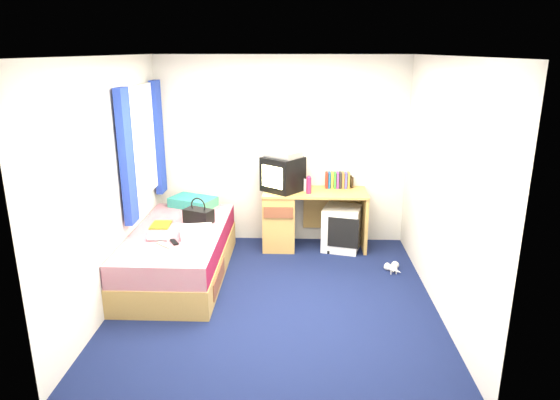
{
  "coord_description": "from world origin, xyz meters",
  "views": [
    {
      "loc": [
        0.23,
        -4.61,
        2.45
      ],
      "look_at": [
        0.02,
        0.7,
        0.85
      ],
      "focal_mm": 32.0,
      "sensor_mm": 36.0,
      "label": 1
    }
  ],
  "objects_px": {
    "bed": "(180,253)",
    "storage_cube": "(342,228)",
    "pillow": "(193,202)",
    "crt_tv": "(283,174)",
    "picture_frame": "(352,182)",
    "water_bottle": "(158,238)",
    "magazine": "(161,225)",
    "remote_control": "(174,242)",
    "handbag": "(199,215)",
    "aerosol_can": "(305,185)",
    "towel": "(197,232)",
    "colour_swatch_fan": "(165,245)",
    "pink_water_bottle": "(309,186)",
    "desk": "(293,216)",
    "white_heels": "(394,269)",
    "vcr": "(283,154)"
  },
  "relations": [
    {
      "from": "aerosol_can",
      "to": "crt_tv",
      "type": "bearing_deg",
      "value": 175.78
    },
    {
      "from": "desk",
      "to": "vcr",
      "type": "distance_m",
      "value": 0.82
    },
    {
      "from": "picture_frame",
      "to": "water_bottle",
      "type": "height_order",
      "value": "picture_frame"
    },
    {
      "from": "crt_tv",
      "to": "picture_frame",
      "type": "xyz_separation_m",
      "value": [
        0.88,
        0.2,
        -0.14
      ]
    },
    {
      "from": "desk",
      "to": "magazine",
      "type": "bearing_deg",
      "value": -152.53
    },
    {
      "from": "remote_control",
      "to": "bed",
      "type": "bearing_deg",
      "value": 66.99
    },
    {
      "from": "pillow",
      "to": "storage_cube",
      "type": "bearing_deg",
      "value": -0.47
    },
    {
      "from": "bed",
      "to": "white_heels",
      "type": "distance_m",
      "value": 2.45
    },
    {
      "from": "pillow",
      "to": "remote_control",
      "type": "xyz_separation_m",
      "value": [
        0.06,
        -1.25,
        -0.05
      ]
    },
    {
      "from": "vcr",
      "to": "aerosol_can",
      "type": "relative_size",
      "value": 2.47
    },
    {
      "from": "pillow",
      "to": "desk",
      "type": "bearing_deg",
      "value": 2.1
    },
    {
      "from": "desk",
      "to": "picture_frame",
      "type": "relative_size",
      "value": 9.29
    },
    {
      "from": "aerosol_can",
      "to": "desk",
      "type": "bearing_deg",
      "value": 172.25
    },
    {
      "from": "aerosol_can",
      "to": "remote_control",
      "type": "xyz_separation_m",
      "value": [
        -1.36,
        -1.28,
        -0.28
      ]
    },
    {
      "from": "storage_cube",
      "to": "picture_frame",
      "type": "xyz_separation_m",
      "value": [
        0.13,
        0.26,
        0.54
      ]
    },
    {
      "from": "handbag",
      "to": "magazine",
      "type": "relative_size",
      "value": 1.31
    },
    {
      "from": "crt_tv",
      "to": "water_bottle",
      "type": "xyz_separation_m",
      "value": [
        -1.26,
        -1.24,
        -0.39
      ]
    },
    {
      "from": "handbag",
      "to": "magazine",
      "type": "bearing_deg",
      "value": -140.32
    },
    {
      "from": "vcr",
      "to": "towel",
      "type": "relative_size",
      "value": 1.24
    },
    {
      "from": "magazine",
      "to": "water_bottle",
      "type": "height_order",
      "value": "water_bottle"
    },
    {
      "from": "colour_swatch_fan",
      "to": "desk",
      "type": "bearing_deg",
      "value": 46.72
    },
    {
      "from": "pillow",
      "to": "magazine",
      "type": "height_order",
      "value": "pillow"
    },
    {
      "from": "water_bottle",
      "to": "crt_tv",
      "type": "bearing_deg",
      "value": 44.43
    },
    {
      "from": "pillow",
      "to": "handbag",
      "type": "distance_m",
      "value": 0.64
    },
    {
      "from": "water_bottle",
      "to": "bed",
      "type": "bearing_deg",
      "value": 66.09
    },
    {
      "from": "crt_tv",
      "to": "aerosol_can",
      "type": "bearing_deg",
      "value": 34.21
    },
    {
      "from": "storage_cube",
      "to": "vcr",
      "type": "relative_size",
      "value": 1.39
    },
    {
      "from": "pillow",
      "to": "crt_tv",
      "type": "relative_size",
      "value": 0.94
    },
    {
      "from": "pillow",
      "to": "picture_frame",
      "type": "distance_m",
      "value": 2.05
    },
    {
      "from": "towel",
      "to": "desk",
      "type": "bearing_deg",
      "value": 47.72
    },
    {
      "from": "handbag",
      "to": "white_heels",
      "type": "relative_size",
      "value": 1.42
    },
    {
      "from": "pink_water_bottle",
      "to": "white_heels",
      "type": "bearing_deg",
      "value": -32.85
    },
    {
      "from": "handbag",
      "to": "pink_water_bottle",
      "type": "bearing_deg",
      "value": 46.42
    },
    {
      "from": "bed",
      "to": "storage_cube",
      "type": "relative_size",
      "value": 3.59
    },
    {
      "from": "bed",
      "to": "pink_water_bottle",
      "type": "height_order",
      "value": "pink_water_bottle"
    },
    {
      "from": "magazine",
      "to": "remote_control",
      "type": "distance_m",
      "value": 0.59
    },
    {
      "from": "pillow",
      "to": "aerosol_can",
      "type": "xyz_separation_m",
      "value": [
        1.42,
        0.03,
        0.23
      ]
    },
    {
      "from": "water_bottle",
      "to": "magazine",
      "type": "bearing_deg",
      "value": 101.34
    },
    {
      "from": "towel",
      "to": "white_heels",
      "type": "bearing_deg",
      "value": 9.29
    },
    {
      "from": "vcr",
      "to": "pink_water_bottle",
      "type": "relative_size",
      "value": 2.0
    },
    {
      "from": "pillow",
      "to": "pink_water_bottle",
      "type": "height_order",
      "value": "pink_water_bottle"
    },
    {
      "from": "aerosol_can",
      "to": "water_bottle",
      "type": "bearing_deg",
      "value": -141.84
    },
    {
      "from": "pink_water_bottle",
      "to": "bed",
      "type": "bearing_deg",
      "value": -151.08
    },
    {
      "from": "pillow",
      "to": "picture_frame",
      "type": "relative_size",
      "value": 3.9
    },
    {
      "from": "crt_tv",
      "to": "white_heels",
      "type": "distance_m",
      "value": 1.77
    },
    {
      "from": "water_bottle",
      "to": "remote_control",
      "type": "xyz_separation_m",
      "value": [
        0.19,
        -0.06,
        -0.03
      ]
    },
    {
      "from": "aerosol_can",
      "to": "storage_cube",
      "type": "bearing_deg",
      "value": -5.05
    },
    {
      "from": "aerosol_can",
      "to": "towel",
      "type": "xyz_separation_m",
      "value": [
        -1.16,
        -1.09,
        -0.24
      ]
    },
    {
      "from": "towel",
      "to": "colour_swatch_fan",
      "type": "height_order",
      "value": "towel"
    },
    {
      "from": "storage_cube",
      "to": "aerosol_can",
      "type": "relative_size",
      "value": 3.44
    }
  ]
}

